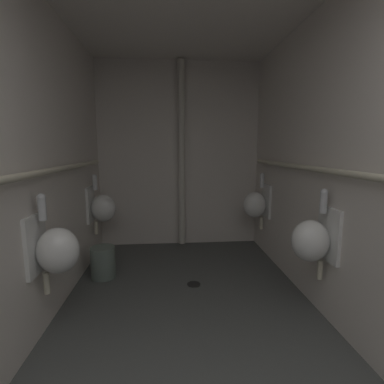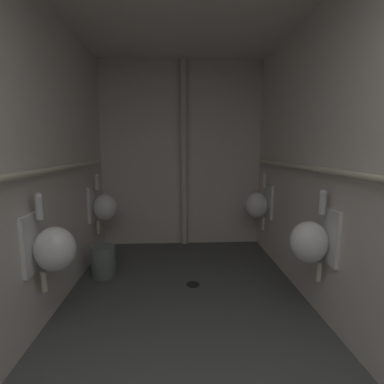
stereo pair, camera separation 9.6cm
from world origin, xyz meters
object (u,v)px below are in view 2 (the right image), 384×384
Objects in this scene: standpipe_back_wall at (184,156)px; waste_bin at (103,261)px; urinal_right_far at (258,204)px; urinal_left_far at (103,207)px; floor_drain at (193,284)px; urinal_left_mid at (52,248)px; urinal_right_mid at (311,241)px.

waste_bin is (-0.92, -1.00, -1.14)m from standpipe_back_wall.
urinal_right_far is 2.19× the size of waste_bin.
standpipe_back_wall is at bearing 47.23° from waste_bin.
urinal_left_far reaches higher than floor_drain.
urinal_right_far is at bearing -24.13° from standpipe_back_wall.
waste_bin is at bearing -78.37° from urinal_left_far.
standpipe_back_wall is 7.46× the size of waste_bin.
floor_drain is (-0.91, -0.82, -0.68)m from urinal_right_far.
urinal_left_mid and urinal_left_far have the same top height.
waste_bin reaches higher than floor_drain.
urinal_left_mid is 1.99m from urinal_right_mid.
standpipe_back_wall is at bearing 25.45° from urinal_left_far.
floor_drain is at bearing -137.91° from urinal_right_far.
urinal_left_mid is at bearing -146.19° from floor_drain.
waste_bin is at bearing 165.42° from floor_drain.
urinal_left_mid is at bearing -90.00° from urinal_left_far.
floor_drain is at bearing -14.58° from waste_bin.
waste_bin is (0.10, -0.51, -0.51)m from urinal_left_far.
urinal_left_mid and urinal_right_mid have the same top height.
urinal_left_far reaches higher than waste_bin.
waste_bin is (-1.89, -0.56, -0.51)m from urinal_right_far.
urinal_right_far is 0.29× the size of standpipe_back_wall.
floor_drain is (1.08, -0.76, -0.68)m from urinal_left_far.
urinal_right_mid is 2.24m from standpipe_back_wall.
urinal_right_mid and urinal_right_far have the same top height.
urinal_right_mid is at bearing -90.00° from urinal_right_far.
urinal_left_far is 1.00× the size of urinal_right_mid.
waste_bin is (-0.98, 0.26, 0.17)m from floor_drain.
floor_drain is 1.03m from waste_bin.
urinal_left_far is 1.99m from urinal_right_far.
standpipe_back_wall is (1.03, 0.49, 0.62)m from urinal_left_far.
urinal_left_mid is at bearing -178.39° from urinal_right_mid.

